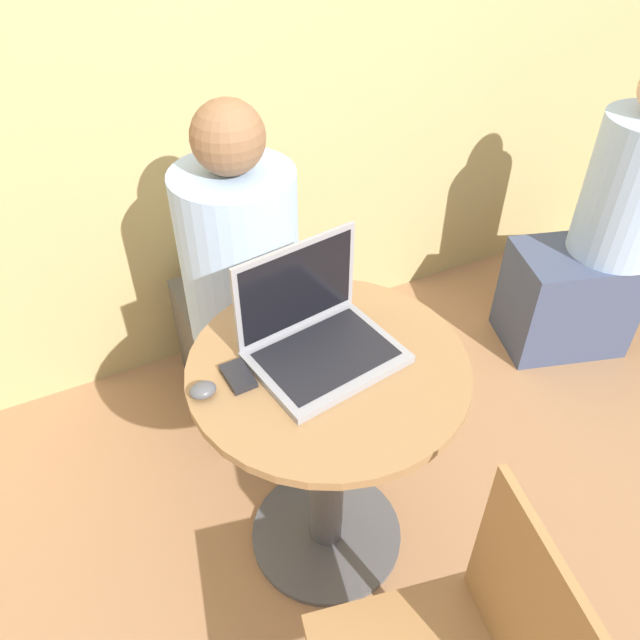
# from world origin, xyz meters

# --- Properties ---
(ground_plane) EXTENTS (12.00, 12.00, 0.00)m
(ground_plane) POSITION_xyz_m (0.00, 0.00, 0.00)
(ground_plane) COLOR #9E704C
(back_wall) EXTENTS (7.00, 0.05, 2.60)m
(back_wall) POSITION_xyz_m (0.00, 1.07, 1.30)
(back_wall) COLOR tan
(back_wall) RESTS_ON ground_plane
(round_table) EXTENTS (0.70, 0.70, 0.78)m
(round_table) POSITION_xyz_m (0.00, 0.00, 0.50)
(round_table) COLOR #4C4C51
(round_table) RESTS_ON ground_plane
(laptop) EXTENTS (0.39, 0.32, 0.27)m
(laptop) POSITION_xyz_m (-0.00, 0.05, 0.83)
(laptop) COLOR gray
(laptop) RESTS_ON round_table
(cell_phone) EXTENTS (0.06, 0.10, 0.02)m
(cell_phone) POSITION_xyz_m (-0.22, 0.05, 0.79)
(cell_phone) COLOR black
(cell_phone) RESTS_ON round_table
(computer_mouse) EXTENTS (0.06, 0.05, 0.03)m
(computer_mouse) POSITION_xyz_m (-0.31, 0.03, 0.79)
(computer_mouse) COLOR #4C4C51
(computer_mouse) RESTS_ON round_table
(person_seated) EXTENTS (0.37, 0.57, 1.25)m
(person_seated) POSITION_xyz_m (-0.02, 0.62, 0.52)
(person_seated) COLOR #4C4742
(person_seated) RESTS_ON ground_plane
(person_background) EXTENTS (0.57, 0.46, 1.20)m
(person_background) POSITION_xyz_m (1.40, 0.39, 0.50)
(person_background) COLOR #3D4766
(person_background) RESTS_ON ground_plane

